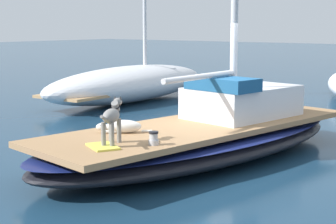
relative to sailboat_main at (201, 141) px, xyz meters
name	(u,v)px	position (x,y,z in m)	size (l,w,h in m)	color
ground_plane	(201,159)	(0.00, 0.00, -0.34)	(120.00, 120.00, 0.00)	navy
sailboat_main	(201,141)	(0.00, 0.00, 0.00)	(3.61, 7.54, 0.66)	black
cabin_house	(241,100)	(0.19, 1.10, 0.67)	(1.73, 2.42, 0.84)	silver
dog_white	(122,127)	(-0.60, -1.51, 0.43)	(0.81, 0.65, 0.22)	silver
dog_grey	(112,117)	(-0.11, -2.25, 0.75)	(0.49, 0.88, 0.70)	gray
deck_winch	(154,139)	(0.42, -1.91, 0.42)	(0.16, 0.16, 0.21)	#B7B7BC
deck_towel	(103,146)	(-0.07, -2.50, 0.34)	(0.56, 0.36, 0.03)	#D8D14C
moored_boat_port_side	(131,83)	(-6.13, 4.98, 0.26)	(2.52, 7.57, 7.12)	white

